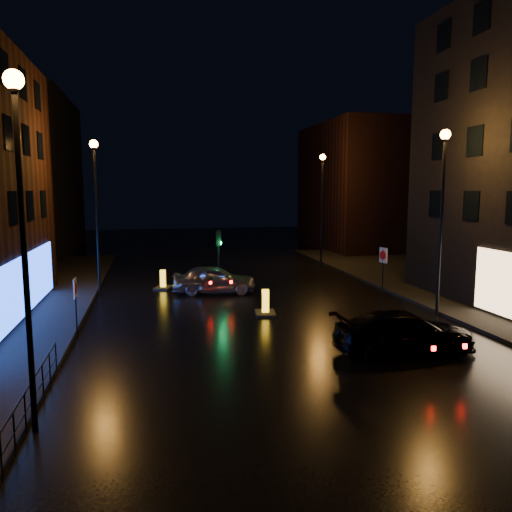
# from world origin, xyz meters

# --- Properties ---
(ground) EXTENTS (120.00, 120.00, 0.00)m
(ground) POSITION_xyz_m (0.00, 0.00, 0.00)
(ground) COLOR black
(ground) RESTS_ON ground
(building_far_left) EXTENTS (8.00, 16.00, 14.00)m
(building_far_left) POSITION_xyz_m (-16.00, 35.00, 7.00)
(building_far_left) COLOR black
(building_far_left) RESTS_ON ground
(building_far_right) EXTENTS (8.00, 14.00, 12.00)m
(building_far_right) POSITION_xyz_m (15.00, 32.00, 6.00)
(building_far_right) COLOR black
(building_far_right) RESTS_ON ground
(street_lamp_lnear) EXTENTS (0.44, 0.44, 8.37)m
(street_lamp_lnear) POSITION_xyz_m (-7.80, -2.00, 5.56)
(street_lamp_lnear) COLOR black
(street_lamp_lnear) RESTS_ON ground
(street_lamp_lfar) EXTENTS (0.44, 0.44, 8.37)m
(street_lamp_lfar) POSITION_xyz_m (-7.80, 14.00, 5.56)
(street_lamp_lfar) COLOR black
(street_lamp_lfar) RESTS_ON ground
(street_lamp_rnear) EXTENTS (0.44, 0.44, 8.37)m
(street_lamp_rnear) POSITION_xyz_m (7.80, 6.00, 5.56)
(street_lamp_rnear) COLOR black
(street_lamp_rnear) RESTS_ON ground
(street_lamp_rfar) EXTENTS (0.44, 0.44, 8.37)m
(street_lamp_rfar) POSITION_xyz_m (7.80, 22.00, 5.56)
(street_lamp_rfar) COLOR black
(street_lamp_rfar) RESTS_ON ground
(traffic_signal) EXTENTS (1.40, 2.40, 3.45)m
(traffic_signal) POSITION_xyz_m (-1.20, 14.00, 0.50)
(traffic_signal) COLOR black
(traffic_signal) RESTS_ON ground
(guard_railing) EXTENTS (0.05, 6.04, 1.00)m
(guard_railing) POSITION_xyz_m (-8.00, -1.00, 0.74)
(guard_railing) COLOR black
(guard_railing) RESTS_ON ground
(silver_hatchback) EXTENTS (4.75, 2.32, 1.56)m
(silver_hatchback) POSITION_xyz_m (-1.57, 13.17, 0.78)
(silver_hatchback) COLOR #AEB1B6
(silver_hatchback) RESTS_ON ground
(dark_sedan) EXTENTS (5.12, 2.14, 1.48)m
(dark_sedan) POSITION_xyz_m (3.76, 1.55, 0.74)
(dark_sedan) COLOR black
(dark_sedan) RESTS_ON ground
(bollard_near) EXTENTS (1.06, 1.44, 1.17)m
(bollard_near) POSITION_xyz_m (0.15, 7.86, 0.26)
(bollard_near) COLOR black
(bollard_near) RESTS_ON ground
(bollard_far) EXTENTS (1.21, 1.47, 1.10)m
(bollard_far) POSITION_xyz_m (-4.35, 15.01, 0.24)
(bollard_far) COLOR black
(bollard_far) RESTS_ON ground
(road_sign_left) EXTENTS (0.08, 0.57, 2.35)m
(road_sign_left) POSITION_xyz_m (-7.90, 5.88, 1.76)
(road_sign_left) COLOR black
(road_sign_left) RESTS_ON ground
(road_sign_right) EXTENTS (0.20, 0.62, 2.57)m
(road_sign_right) POSITION_xyz_m (7.60, 11.13, 1.93)
(road_sign_right) COLOR black
(road_sign_right) RESTS_ON ground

